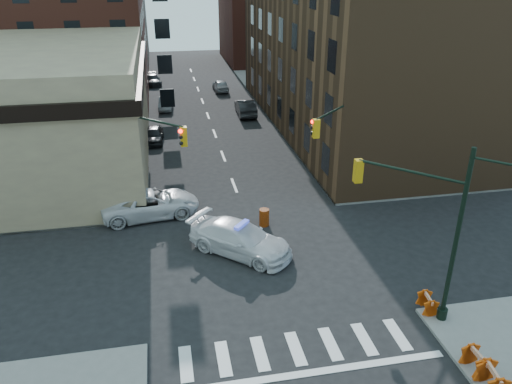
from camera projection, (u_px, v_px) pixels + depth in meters
name	position (u px, v px, depth m)	size (l,w,h in m)	color
ground	(262.00, 260.00, 26.59)	(140.00, 140.00, 0.00)	black
sidewalk_ne	(395.00, 94.00, 59.70)	(34.00, 54.50, 0.15)	gray
commercial_row_ne	(352.00, 51.00, 45.94)	(14.00, 34.00, 14.00)	#503520
filler_nw	(78.00, 8.00, 75.70)	(20.00, 18.00, 16.00)	brown
filler_ne	(276.00, 21.00, 78.15)	(16.00, 16.00, 12.00)	#58261B
signal_pole_se	(431.00, 222.00, 20.78)	(5.40, 5.27, 8.00)	black
signal_pole_nw	(144.00, 157.00, 28.52)	(3.58, 3.67, 8.00)	black
signal_pole_ne	(338.00, 144.00, 30.54)	(3.67, 3.58, 8.00)	black
tree_ne_near	(284.00, 83.00, 49.58)	(3.00, 3.00, 4.85)	black
tree_ne_far	(267.00, 68.00, 56.71)	(3.00, 3.00, 4.85)	black
police_car	(240.00, 239.00, 26.96)	(2.39, 5.89, 1.71)	silver
pickup	(150.00, 204.00, 30.96)	(2.77, 6.00, 1.67)	silver
parked_car_wnear	(154.00, 135.00, 43.75)	(1.59, 3.96, 1.35)	black
parked_car_wfar	(166.00, 103.00, 53.52)	(1.35, 3.88, 1.28)	#919599
parked_car_wdeep	(153.00, 80.00, 64.23)	(1.84, 4.52, 1.31)	black
parked_car_enear	(245.00, 107.00, 51.43)	(1.74, 4.99, 1.64)	black
parked_car_efar	(221.00, 85.00, 61.04)	(1.66, 4.14, 1.41)	#94969C
pedestrian_a	(96.00, 193.00, 32.09)	(0.56, 0.37, 1.55)	black
pedestrian_b	(85.00, 195.00, 31.79)	(0.80, 0.62, 1.64)	black
pedestrian_c	(30.00, 202.00, 30.45)	(1.13, 0.47, 1.93)	black
barrel_road	(264.00, 217.00, 29.94)	(0.59, 0.59, 1.06)	#D95D0A
barrel_bank	(172.00, 204.00, 31.67)	(0.58, 0.58, 1.03)	red
barricade_se_a	(427.00, 303.00, 22.39)	(1.06, 0.53, 0.80)	red
barricade_se_b	(477.00, 362.00, 19.00)	(1.23, 0.61, 0.92)	#EC440B
barricade_se_d	(491.00, 379.00, 18.19)	(1.30, 0.65, 0.98)	orange
barricade_nw_a	(92.00, 201.00, 31.81)	(1.15, 0.57, 0.86)	#E23F0A
barricade_nw_b	(96.00, 200.00, 31.86)	(1.33, 0.67, 1.00)	#C65509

